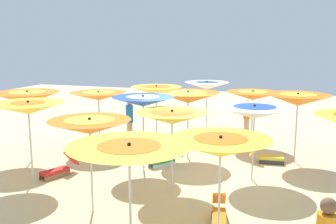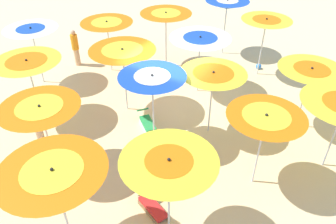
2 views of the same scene
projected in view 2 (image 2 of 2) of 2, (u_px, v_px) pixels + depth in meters
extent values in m
cube|color=beige|center=(170.00, 116.00, 11.77)|extent=(40.78, 40.78, 0.04)
cylinder|color=silver|center=(38.00, 58.00, 13.04)|extent=(0.05, 0.05, 2.13)
cone|color=white|center=(32.00, 33.00, 12.42)|extent=(2.00, 2.00, 0.33)
cone|color=#1947B2|center=(31.00, 31.00, 12.37)|extent=(1.06, 1.06, 0.17)
sphere|color=black|center=(30.00, 28.00, 12.30)|extent=(0.07, 0.07, 0.07)
cylinder|color=silver|center=(35.00, 93.00, 11.07)|extent=(0.05, 0.05, 2.04)
cone|color=yellow|center=(28.00, 66.00, 10.47)|extent=(2.15, 2.15, 0.37)
cone|color=orange|center=(27.00, 64.00, 10.42)|extent=(1.28, 1.28, 0.22)
sphere|color=black|center=(26.00, 60.00, 10.34)|extent=(0.07, 0.07, 0.07)
cylinder|color=silver|center=(49.00, 142.00, 9.08)|extent=(0.05, 0.05, 2.05)
cone|color=orange|center=(41.00, 112.00, 8.48)|extent=(2.09, 2.09, 0.31)
cone|color=yellow|center=(40.00, 109.00, 8.44)|extent=(1.20, 1.20, 0.17)
sphere|color=black|center=(39.00, 106.00, 8.37)|extent=(0.07, 0.07, 0.07)
cylinder|color=silver|center=(65.00, 213.00, 7.09)|extent=(0.05, 0.05, 2.21)
cone|color=orange|center=(54.00, 178.00, 6.44)|extent=(2.16, 2.16, 0.40)
cone|color=yellow|center=(53.00, 174.00, 6.38)|extent=(1.21, 1.21, 0.23)
sphere|color=black|center=(52.00, 169.00, 6.30)|extent=(0.07, 0.07, 0.07)
cylinder|color=silver|center=(110.00, 49.00, 13.88)|extent=(0.05, 0.05, 2.00)
cone|color=orange|center=(107.00, 26.00, 13.29)|extent=(2.11, 2.11, 0.32)
cone|color=yellow|center=(107.00, 24.00, 13.25)|extent=(1.22, 1.22, 0.19)
sphere|color=black|center=(107.00, 21.00, 13.18)|extent=(0.07, 0.07, 0.07)
cylinder|color=silver|center=(125.00, 83.00, 11.48)|extent=(0.05, 0.05, 2.15)
cone|color=orange|center=(123.00, 55.00, 10.84)|extent=(2.21, 2.21, 0.39)
cone|color=yellow|center=(123.00, 53.00, 10.80)|extent=(1.35, 1.35, 0.24)
sphere|color=black|center=(122.00, 49.00, 10.71)|extent=(0.07, 0.07, 0.07)
cylinder|color=silver|center=(153.00, 113.00, 10.03)|extent=(0.05, 0.05, 2.23)
cone|color=#1947B2|center=(152.00, 81.00, 9.37)|extent=(1.95, 1.95, 0.31)
cone|color=white|center=(152.00, 78.00, 9.32)|extent=(1.04, 1.04, 0.16)
sphere|color=black|center=(152.00, 75.00, 9.26)|extent=(0.07, 0.07, 0.07)
cylinder|color=silver|center=(169.00, 202.00, 7.32)|extent=(0.05, 0.05, 2.22)
cone|color=yellow|center=(169.00, 166.00, 6.67)|extent=(2.02, 2.02, 0.33)
cone|color=orange|center=(169.00, 163.00, 6.61)|extent=(0.98, 0.98, 0.16)
sphere|color=black|center=(169.00, 159.00, 6.55)|extent=(0.07, 0.07, 0.07)
cylinder|color=silver|center=(166.00, 42.00, 14.24)|extent=(0.05, 0.05, 2.16)
cone|color=orange|center=(166.00, 18.00, 13.60)|extent=(2.13, 2.13, 0.39)
cone|color=yellow|center=(166.00, 16.00, 13.55)|extent=(1.20, 1.20, 0.22)
sphere|color=black|center=(166.00, 12.00, 13.47)|extent=(0.07, 0.07, 0.07)
cylinder|color=silver|center=(199.00, 67.00, 12.52)|extent=(0.05, 0.05, 2.05)
cone|color=white|center=(200.00, 42.00, 11.92)|extent=(2.23, 2.23, 0.36)
cone|color=#1947B2|center=(200.00, 40.00, 11.87)|extent=(1.24, 1.24, 0.20)
sphere|color=black|center=(200.00, 37.00, 11.80)|extent=(0.07, 0.07, 0.07)
cylinder|color=silver|center=(210.00, 106.00, 10.49)|extent=(0.05, 0.05, 2.03)
cone|color=yellow|center=(213.00, 78.00, 9.89)|extent=(2.01, 2.01, 0.34)
cone|color=orange|center=(213.00, 76.00, 9.85)|extent=(1.22, 1.22, 0.21)
sphere|color=black|center=(213.00, 72.00, 9.77)|extent=(0.07, 0.07, 0.07)
cylinder|color=silver|center=(258.00, 153.00, 8.67)|extent=(0.05, 0.05, 2.11)
cone|color=orange|center=(265.00, 121.00, 8.04)|extent=(1.94, 1.94, 0.34)
cone|color=yellow|center=(266.00, 119.00, 8.00)|extent=(1.17, 1.17, 0.20)
sphere|color=black|center=(267.00, 115.00, 7.93)|extent=(0.07, 0.07, 0.07)
cylinder|color=silver|center=(224.00, 30.00, 15.15)|extent=(0.05, 0.05, 2.30)
cone|color=#1947B2|center=(227.00, 5.00, 14.47)|extent=(1.92, 1.92, 0.37)
cone|color=white|center=(227.00, 3.00, 14.41)|extent=(0.94, 0.94, 0.18)
sphere|color=black|center=(228.00, 0.00, 14.34)|extent=(0.07, 0.07, 0.07)
cylinder|color=silver|center=(261.00, 50.00, 13.53)|extent=(0.05, 0.05, 2.24)
cone|color=yellow|center=(266.00, 23.00, 12.88)|extent=(1.96, 1.96, 0.31)
cone|color=orange|center=(266.00, 22.00, 12.83)|extent=(1.10, 1.10, 0.17)
sphere|color=black|center=(267.00, 19.00, 12.77)|extent=(0.07, 0.07, 0.07)
cylinder|color=silver|center=(302.00, 101.00, 10.71)|extent=(0.05, 0.05, 2.00)
cone|color=yellow|center=(310.00, 74.00, 10.12)|extent=(2.03, 2.03, 0.39)
cone|color=orange|center=(311.00, 72.00, 10.07)|extent=(1.09, 1.09, 0.21)
sphere|color=black|center=(312.00, 68.00, 9.99)|extent=(0.07, 0.07, 0.07)
cylinder|color=silver|center=(332.00, 138.00, 9.21)|extent=(0.05, 0.05, 2.04)
cube|color=#333338|center=(161.00, 71.00, 14.22)|extent=(0.81, 0.11, 0.14)
cube|color=#333338|center=(168.00, 73.00, 14.10)|extent=(0.81, 0.11, 0.14)
cube|color=yellow|center=(165.00, 70.00, 14.09)|extent=(0.84, 0.41, 0.10)
cube|color=yellow|center=(158.00, 70.00, 13.53)|extent=(0.39, 0.37, 0.43)
cube|color=silver|center=(153.00, 125.00, 11.21)|extent=(0.56, 0.69, 0.14)
cube|color=silver|center=(143.00, 127.00, 11.12)|extent=(0.56, 0.69, 0.14)
cube|color=green|center=(148.00, 123.00, 11.09)|extent=(0.80, 0.88, 0.10)
cube|color=green|center=(142.00, 110.00, 11.44)|extent=(0.48, 0.49, 0.29)
cube|color=olive|center=(158.00, 207.00, 8.49)|extent=(0.37, 0.84, 0.14)
cube|color=olive|center=(148.00, 213.00, 8.34)|extent=(0.37, 0.84, 0.14)
cube|color=red|center=(153.00, 207.00, 8.34)|extent=(0.62, 0.94, 0.10)
cube|color=red|center=(139.00, 185.00, 8.59)|extent=(0.43, 0.47, 0.46)
cube|color=#333338|center=(277.00, 117.00, 11.57)|extent=(0.22, 0.95, 0.14)
cube|color=#333338|center=(277.00, 122.00, 11.33)|extent=(0.22, 0.95, 0.14)
cube|color=orange|center=(278.00, 117.00, 11.38)|extent=(0.49, 1.01, 0.10)
cube|color=orange|center=(260.00, 108.00, 11.42)|extent=(0.37, 0.37, 0.37)
cylinder|color=#D8A87F|center=(39.00, 130.00, 10.46)|extent=(0.24, 0.24, 0.83)
cylinder|color=#1972BF|center=(33.00, 110.00, 10.01)|extent=(0.30, 0.30, 0.72)
sphere|color=#D8A87F|center=(29.00, 97.00, 9.73)|extent=(0.22, 0.22, 0.22)
cylinder|color=#D8A87F|center=(77.00, 57.00, 14.65)|extent=(0.24, 0.24, 0.75)
cylinder|color=orange|center=(74.00, 42.00, 14.24)|extent=(0.30, 0.30, 0.66)
sphere|color=#D8A87F|center=(73.00, 32.00, 13.98)|extent=(0.20, 0.20, 0.20)
sphere|color=#337FE5|center=(259.00, 66.00, 14.49)|extent=(0.24, 0.24, 0.24)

